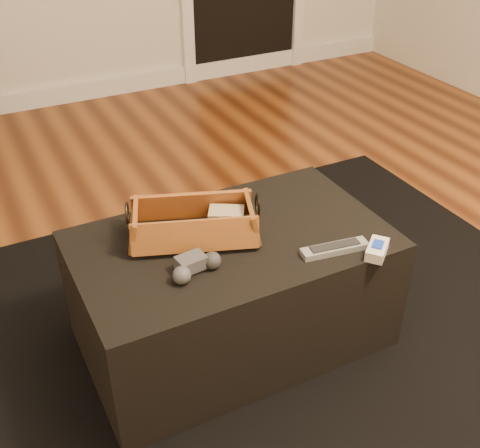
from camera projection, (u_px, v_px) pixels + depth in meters
name	position (u px, v px, depth m)	size (l,w,h in m)	color
floor	(277.00, 371.00, 2.02)	(5.00, 5.50, 0.01)	brown
baseboard	(72.00, 93.00, 4.02)	(5.00, 0.04, 0.12)	white
area_rug	(239.00, 346.00, 2.10)	(2.60, 2.00, 0.01)	black
ottoman	(232.00, 290.00, 2.02)	(1.00, 0.60, 0.42)	black
tv_remote	(188.00, 234.00, 1.89)	(0.21, 0.05, 0.02)	black
cloth_bundle	(227.00, 218.00, 1.93)	(0.11, 0.08, 0.06)	tan
wicker_basket	(194.00, 225.00, 1.89)	(0.45, 0.33, 0.14)	#976622
game_controller	(195.00, 266.00, 1.74)	(0.17, 0.11, 0.05)	#414145
silver_remote	(335.00, 248.00, 1.84)	(0.22, 0.08, 0.02)	#95979B
cream_gadget	(377.00, 249.00, 1.83)	(0.12, 0.11, 0.04)	silver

